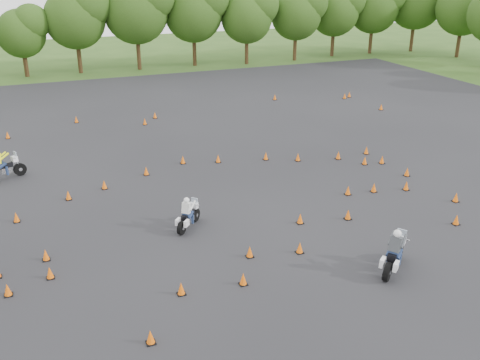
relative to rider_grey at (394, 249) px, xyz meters
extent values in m
plane|color=#2D5119|center=(-3.12, 3.84, -0.91)|extent=(140.00, 140.00, 0.00)
plane|color=black|center=(-3.12, 9.84, -0.91)|extent=(62.00, 62.00, 0.00)
cone|color=#F0610A|center=(-7.91, 1.40, -0.68)|extent=(0.26, 0.26, 0.45)
cone|color=#F0610A|center=(5.56, 10.10, -0.68)|extent=(0.26, 0.26, 0.45)
cone|color=#F0610A|center=(3.72, 6.54, -0.68)|extent=(0.26, 0.26, 0.45)
cone|color=#F0610A|center=(6.74, 4.04, -0.68)|extent=(0.26, 0.26, 0.45)
cone|color=#F0610A|center=(2.30, 6.72, -0.68)|extent=(0.26, 0.26, 0.45)
cone|color=#F0610A|center=(-13.59, 3.59, -0.68)|extent=(0.26, 0.26, 0.45)
cone|color=#F0610A|center=(-10.85, 11.31, -0.68)|extent=(0.26, 0.26, 0.45)
cone|color=#F0610A|center=(6.70, 11.61, -0.68)|extent=(0.26, 0.26, 0.45)
cone|color=#F0610A|center=(6.59, 9.86, -0.68)|extent=(0.26, 0.26, 0.45)
cone|color=#F0610A|center=(-13.26, 9.65, -0.68)|extent=(0.26, 0.26, 0.45)
cone|color=#F0610A|center=(-5.65, 1.17, -0.68)|extent=(0.26, 0.26, 0.45)
cone|color=#F0610A|center=(-1.43, 4.78, -0.68)|extent=(0.26, 0.26, 0.45)
cone|color=#F0610A|center=(5.00, 2.09, -0.68)|extent=(0.26, 0.26, 0.45)
cone|color=#F0610A|center=(-4.18, 14.14, -0.68)|extent=(0.26, 0.26, 0.45)
cone|color=#F0610A|center=(-9.00, 12.03, -0.68)|extent=(0.26, 0.26, 0.45)
cone|color=#F0610A|center=(-2.67, 2.45, -0.68)|extent=(0.26, 0.26, 0.45)
cone|color=#F0610A|center=(-12.14, 4.21, -0.68)|extent=(0.26, 0.26, 0.45)
cone|color=#F0610A|center=(-13.68, 23.06, -0.68)|extent=(0.26, 0.26, 0.45)
cone|color=#F0610A|center=(-9.03, 25.30, -0.68)|extent=(0.26, 0.26, 0.45)
cone|color=#F0610A|center=(-12.21, 5.63, -0.68)|extent=(0.26, 0.26, 0.45)
cone|color=#F0610A|center=(6.69, 7.72, -0.68)|extent=(0.26, 0.26, 0.45)
cone|color=#F0610A|center=(4.62, 11.46, -0.68)|extent=(0.26, 0.26, 0.45)
cone|color=#F0610A|center=(-4.67, 2.90, -0.68)|extent=(0.26, 0.26, 0.45)
cone|color=#F0610A|center=(13.81, 20.07, -0.68)|extent=(0.26, 0.26, 0.45)
cone|color=#F0610A|center=(-2.21, 13.57, -0.68)|extent=(0.26, 0.26, 0.45)
cone|color=#F0610A|center=(13.13, 24.37, -0.68)|extent=(0.26, 0.26, 0.45)
cone|color=#F0610A|center=(-3.42, 24.31, -0.68)|extent=(0.26, 0.26, 0.45)
cone|color=#F0610A|center=(7.40, 26.21, -0.68)|extent=(0.26, 0.26, 0.45)
cone|color=#F0610A|center=(0.57, 12.95, -0.68)|extent=(0.26, 0.26, 0.45)
cone|color=#F0610A|center=(-6.56, 13.16, -0.68)|extent=(0.26, 0.26, 0.45)
cone|color=#F0610A|center=(2.25, 12.07, -0.68)|extent=(0.26, 0.26, 0.45)
cone|color=#F0610A|center=(13.81, 24.70, -0.68)|extent=(0.26, 0.26, 0.45)
cone|color=#F0610A|center=(-9.51, -0.78, -0.68)|extent=(0.26, 0.26, 0.45)
cone|color=#F0610A|center=(-4.50, 22.90, -0.68)|extent=(0.26, 0.26, 0.45)
cone|color=#F0610A|center=(5.41, 6.13, -0.68)|extent=(0.26, 0.26, 0.45)
cone|color=#F0610A|center=(0.79, 4.34, -0.68)|extent=(0.26, 0.26, 0.45)
camera|label=1|loc=(-11.89, -14.17, 9.98)|focal=40.00mm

